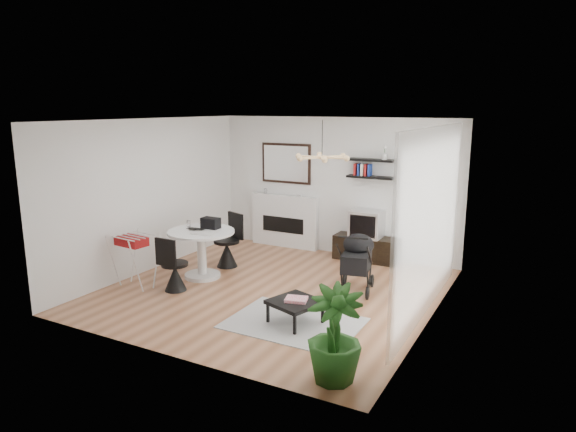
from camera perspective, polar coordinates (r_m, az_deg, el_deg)
The scene contains 25 objects.
floor at distance 8.36m, azimuth -1.69°, elevation -8.24°, with size 5.00×5.00×0.00m, color #925938.
ceiling at distance 7.84m, azimuth -1.81°, elevation 10.60°, with size 5.00×5.00×0.00m, color white.
wall_back at distance 10.20m, azimuth 5.28°, elevation 3.30°, with size 5.00×5.00×0.00m, color white.
wall_left at distance 9.47m, azimuth -14.99°, elevation 2.25°, with size 5.00×5.00×0.00m, color white.
wall_right at distance 7.11m, azimuth 16.01°, elevation -1.03°, with size 5.00×5.00×0.00m, color white.
sheer_curtain at distance 7.32m, azimuth 15.58°, elevation -0.63°, with size 0.04×3.60×2.60m, color white.
fireplace at distance 10.72m, azimuth -0.36°, elevation 0.17°, with size 1.50×0.17×2.16m.
shelf_lower at distance 9.77m, azimuth 9.18°, elevation 4.29°, with size 0.90×0.25×0.04m, color black.
shelf_upper at distance 9.73m, azimuth 9.24°, elevation 6.15°, with size 0.90×0.25×0.04m, color black.
pendant_lamp at distance 7.82m, azimuth 3.80°, elevation 6.53°, with size 0.90×0.90×0.10m, color #E0B376, non-canonical shape.
tv_console at distance 9.96m, azimuth 8.72°, elevation -3.59°, with size 1.25×0.44×0.47m, color black.
crt_tv at distance 9.83m, azimuth 8.77°, elevation -0.84°, with size 0.59×0.51×0.51m.
dining_table at distance 8.92m, azimuth -9.59°, elevation -3.37°, with size 1.14×1.14×0.83m.
laptop at distance 8.87m, azimuth -10.37°, elevation -1.52°, with size 0.32×0.21×0.03m, color black.
black_bag at distance 8.97m, azimuth -8.59°, elevation -0.78°, with size 0.31×0.19×0.19m, color black.
newspaper at distance 8.66m, azimuth -9.23°, elevation -1.86°, with size 0.37×0.31×0.01m, color silver.
drinking_glass at distance 9.16m, azimuth -10.98°, elevation -0.84°, with size 0.07×0.07×0.11m, color white.
chair_far at distance 9.53m, azimuth -6.71°, elevation -3.77°, with size 0.52×0.53×0.98m.
chair_near at distance 8.44m, azimuth -12.52°, elevation -6.28°, with size 0.43×0.43×0.90m.
drying_rack at distance 8.73m, azimuth -16.62°, elevation -4.67°, with size 0.64×0.60×0.88m.
stroller at distance 8.31m, azimuth 7.65°, elevation -5.31°, with size 0.66×0.89×1.01m.
rug at distance 7.16m, azimuth 0.63°, elevation -11.80°, with size 1.76×1.27×0.01m, color #A5A5A5.
coffee_table at distance 7.06m, azimuth 0.81°, elevation -9.63°, with size 0.78×0.78×0.32m.
magazines at distance 7.03m, azimuth 0.93°, elevation -9.25°, with size 0.29×0.23×0.04m, color #E33851.
potted_plant at distance 5.62m, azimuth 5.17°, elevation -12.99°, with size 0.60×0.60×1.06m, color #1D5016.
Camera 1 is at (3.92, -6.78, 2.92)m, focal length 32.00 mm.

